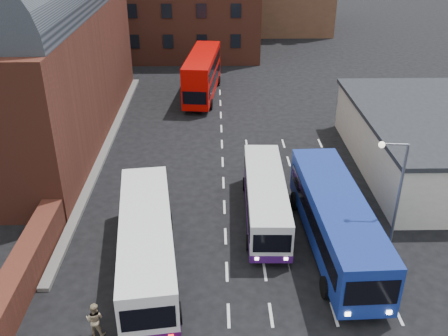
{
  "coord_description": "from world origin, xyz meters",
  "views": [
    {
      "loc": [
        -0.56,
        -18.34,
        17.01
      ],
      "look_at": [
        0.0,
        10.0,
        2.2
      ],
      "focal_mm": 40.0,
      "sensor_mm": 36.0,
      "label": 1
    }
  ],
  "objects_px": {
    "bus_blue": "(336,219)",
    "pedestrian_beige": "(95,319)",
    "bus_white_inbound": "(265,196)",
    "street_lamp": "(394,194)",
    "bus_white_outbound": "(147,241)",
    "bus_red_double": "(202,74)"
  },
  "relations": [
    {
      "from": "bus_white_outbound",
      "to": "street_lamp",
      "type": "relative_size",
      "value": 1.62
    },
    {
      "from": "bus_red_double",
      "to": "street_lamp",
      "type": "xyz_separation_m",
      "value": [
        10.11,
        -26.99,
        2.02
      ]
    },
    {
      "from": "street_lamp",
      "to": "pedestrian_beige",
      "type": "distance_m",
      "value": 15.46
    },
    {
      "from": "street_lamp",
      "to": "pedestrian_beige",
      "type": "relative_size",
      "value": 4.21
    },
    {
      "from": "bus_white_outbound",
      "to": "street_lamp",
      "type": "distance_m",
      "value": 12.73
    },
    {
      "from": "bus_white_outbound",
      "to": "pedestrian_beige",
      "type": "xyz_separation_m",
      "value": [
        -1.83,
        -4.49,
        -0.98
      ]
    },
    {
      "from": "bus_red_double",
      "to": "bus_white_outbound",
      "type": "bearing_deg",
      "value": 91.44
    },
    {
      "from": "bus_blue",
      "to": "street_lamp",
      "type": "relative_size",
      "value": 1.7
    },
    {
      "from": "bus_white_outbound",
      "to": "bus_white_inbound",
      "type": "distance_m",
      "value": 8.11
    },
    {
      "from": "bus_white_outbound",
      "to": "bus_white_inbound",
      "type": "height_order",
      "value": "bus_white_outbound"
    },
    {
      "from": "bus_white_outbound",
      "to": "bus_blue",
      "type": "bearing_deg",
      "value": 1.81
    },
    {
      "from": "bus_blue",
      "to": "street_lamp",
      "type": "xyz_separation_m",
      "value": [
        2.35,
        -1.44,
        2.38
      ]
    },
    {
      "from": "bus_white_outbound",
      "to": "street_lamp",
      "type": "bearing_deg",
      "value": -6.47
    },
    {
      "from": "bus_blue",
      "to": "pedestrian_beige",
      "type": "height_order",
      "value": "bus_blue"
    },
    {
      "from": "bus_red_double",
      "to": "street_lamp",
      "type": "relative_size",
      "value": 1.55
    },
    {
      "from": "bus_white_outbound",
      "to": "bus_blue",
      "type": "height_order",
      "value": "bus_blue"
    },
    {
      "from": "bus_white_outbound",
      "to": "bus_red_double",
      "type": "xyz_separation_m",
      "value": [
        2.37,
        27.2,
        0.48
      ]
    },
    {
      "from": "street_lamp",
      "to": "pedestrian_beige",
      "type": "bearing_deg",
      "value": -161.83
    },
    {
      "from": "bus_blue",
      "to": "street_lamp",
      "type": "bearing_deg",
      "value": 146.34
    },
    {
      "from": "bus_white_inbound",
      "to": "bus_red_double",
      "type": "relative_size",
      "value": 0.89
    },
    {
      "from": "bus_white_outbound",
      "to": "pedestrian_beige",
      "type": "distance_m",
      "value": 4.95
    },
    {
      "from": "bus_white_inbound",
      "to": "pedestrian_beige",
      "type": "distance_m",
      "value": 12.51
    }
  ]
}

